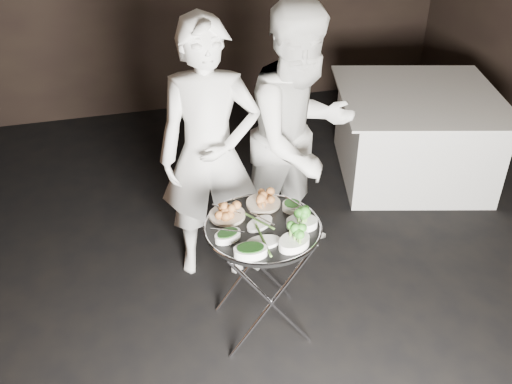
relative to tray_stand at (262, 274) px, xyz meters
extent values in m
cube|color=black|center=(0.04, 0.02, -0.47)|extent=(6.00, 7.00, 0.05)
cylinder|color=silver|center=(0.00, -0.21, -0.06)|extent=(0.54, 0.02, 0.79)
cylinder|color=silver|center=(0.00, -0.21, -0.06)|extent=(0.54, 0.02, 0.79)
cylinder|color=silver|center=(0.00, 0.21, -0.06)|extent=(0.54, 0.02, 0.79)
cylinder|color=silver|center=(0.00, 0.21, -0.06)|extent=(0.54, 0.02, 0.79)
cylinder|color=silver|center=(-0.23, 0.00, 0.31)|extent=(0.02, 0.46, 0.02)
cylinder|color=silver|center=(0.23, 0.00, 0.31)|extent=(0.02, 0.46, 0.02)
cylinder|color=black|center=(0.00, 0.00, 0.35)|extent=(0.68, 0.68, 0.03)
torus|color=silver|center=(0.00, 0.00, 0.36)|extent=(0.69, 0.69, 0.02)
cylinder|color=beige|center=(-0.18, 0.15, 0.37)|extent=(0.22, 0.22, 0.02)
cylinder|color=beige|center=(0.06, 0.22, 0.37)|extent=(0.21, 0.21, 0.02)
cylinder|color=silver|center=(0.22, 0.12, 0.38)|extent=(0.11, 0.11, 0.04)
cylinder|color=silver|center=(-0.18, 0.16, 0.41)|extent=(0.15, 0.14, 0.01)
cylinder|color=silver|center=(0.05, 0.21, 0.41)|extent=(0.04, 0.19, 0.01)
cylinder|color=silver|center=(0.23, 0.13, 0.41)|extent=(0.09, 0.18, 0.01)
cylinder|color=silver|center=(-0.22, -0.05, 0.41)|extent=(0.18, 0.09, 0.01)
cylinder|color=silver|center=(0.22, -0.05, 0.41)|extent=(0.09, 0.18, 0.01)
cylinder|color=silver|center=(0.00, 0.01, 0.41)|extent=(0.11, 0.17, 0.01)
imported|color=silver|center=(-0.17, 0.69, 0.48)|extent=(0.74, 0.55, 1.85)
imported|color=silver|center=(0.47, 0.72, 0.51)|extent=(1.12, 1.00, 1.90)
cube|color=white|center=(1.84, 1.51, -0.06)|extent=(1.24, 1.24, 0.77)
cube|color=white|center=(1.84, 1.51, 0.34)|extent=(1.39, 1.39, 0.02)
camera|label=1|loc=(-0.73, -2.56, 2.34)|focal=40.00mm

